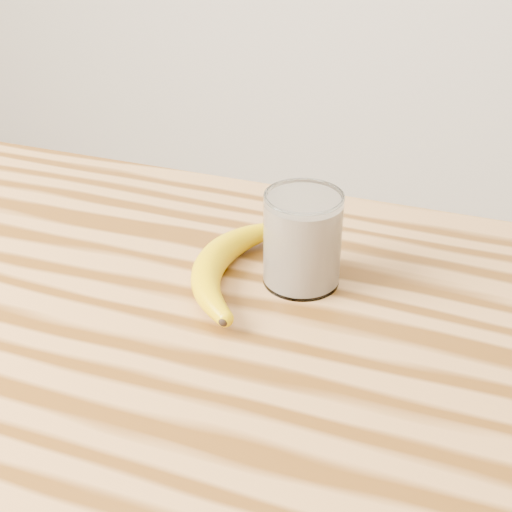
% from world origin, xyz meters
% --- Properties ---
extents(table, '(1.20, 0.80, 0.90)m').
position_xyz_m(table, '(0.00, 0.00, 0.77)').
color(table, '#A3713D').
rests_on(table, ground).
extents(smoothie_glass, '(0.09, 0.09, 0.11)m').
position_xyz_m(smoothie_glass, '(0.05, 0.17, 0.95)').
color(smoothie_glass, white).
rests_on(smoothie_glass, table).
extents(banana, '(0.12, 0.30, 0.04)m').
position_xyz_m(banana, '(-0.05, 0.14, 0.92)').
color(banana, '#C59C00').
rests_on(banana, table).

